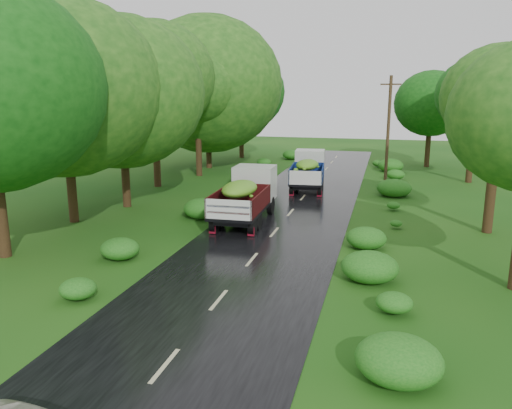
% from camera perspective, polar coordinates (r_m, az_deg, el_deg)
% --- Properties ---
extents(ground, '(120.00, 120.00, 0.00)m').
position_cam_1_polar(ground, '(12.87, -10.38, -17.72)').
color(ground, '#0F430E').
rests_on(ground, ground).
extents(road, '(6.50, 80.00, 0.02)m').
position_cam_1_polar(road, '(17.03, -3.18, -9.54)').
color(road, black).
rests_on(road, ground).
extents(road_lines, '(0.12, 69.60, 0.00)m').
position_cam_1_polar(road_lines, '(17.91, -2.18, -8.33)').
color(road_lines, '#BFB78C').
rests_on(road_lines, road).
extents(truck_near, '(2.30, 6.12, 2.55)m').
position_cam_1_polar(truck_near, '(25.17, -1.10, 1.31)').
color(truck_near, black).
rests_on(truck_near, ground).
extents(truck_far, '(2.58, 5.94, 2.42)m').
position_cam_1_polar(truck_far, '(33.67, 6.00, 4.09)').
color(truck_far, black).
rests_on(truck_far, ground).
extents(utility_pole, '(1.30, 0.22, 7.43)m').
position_cam_1_polar(utility_pole, '(33.64, 14.85, 7.94)').
color(utility_pole, '#382616').
rests_on(utility_pole, ground).
extents(trees_left, '(5.49, 35.39, 9.19)m').
position_cam_1_polar(trees_left, '(34.39, -10.62, 12.98)').
color(trees_left, black).
rests_on(trees_left, ground).
extents(trees_right, '(5.87, 31.34, 7.74)m').
position_cam_1_polar(trees_right, '(32.59, 23.21, 10.64)').
color(trees_right, black).
rests_on(trees_right, ground).
extents(shrubs, '(11.90, 44.00, 0.70)m').
position_cam_1_polar(shrubs, '(25.21, 3.12, -1.23)').
color(shrubs, '#165F16').
rests_on(shrubs, ground).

